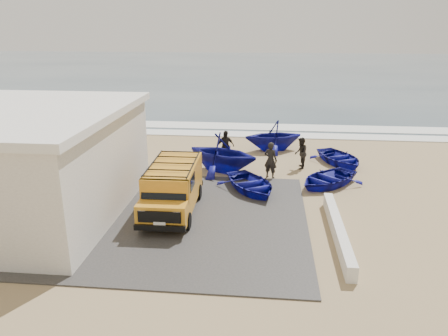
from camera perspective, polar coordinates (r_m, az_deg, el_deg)
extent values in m
plane|color=tan|center=(19.27, -1.60, -4.25)|extent=(160.00, 160.00, 0.00)
cube|color=#3E3C39|center=(17.83, -8.86, -6.35)|extent=(12.00, 10.00, 0.05)
cube|color=#385166|center=(74.04, 4.07, 12.65)|extent=(180.00, 88.00, 0.01)
cube|color=white|center=(30.63, 1.27, 4.45)|extent=(180.00, 1.60, 0.06)
cube|color=white|center=(33.05, 1.62, 5.48)|extent=(180.00, 2.20, 0.04)
cube|color=silver|center=(19.25, -25.22, 0.23)|extent=(8.00, 9.00, 4.00)
cube|color=silver|center=(18.75, -26.11, 6.48)|extent=(8.40, 9.40, 0.30)
cube|color=black|center=(18.74, -12.72, 3.04)|extent=(0.08, 0.70, 0.90)
cube|color=silver|center=(16.50, 14.65, -7.92)|extent=(0.35, 6.00, 0.55)
cube|color=orange|center=(18.19, -6.55, -1.94)|extent=(1.91, 3.81, 1.60)
cube|color=orange|center=(16.23, -8.07, -5.99)|extent=(1.86, 0.90, 0.87)
cube|color=black|center=(16.33, -7.85, -2.86)|extent=(1.70, 0.36, 0.70)
cube|color=black|center=(15.78, -8.44, -6.35)|extent=(1.56, 0.11, 0.44)
cube|color=black|center=(15.93, -8.40, -7.75)|extent=(1.88, 0.17, 0.21)
cube|color=black|center=(17.86, -6.68, 0.64)|extent=(1.81, 3.52, 0.06)
cylinder|color=black|center=(16.95, -10.58, -6.65)|extent=(0.23, 0.68, 0.68)
cylinder|color=black|center=(19.62, -8.34, -2.97)|extent=(0.23, 0.68, 0.68)
cylinder|color=black|center=(16.59, -4.79, -6.95)|extent=(0.23, 0.68, 0.68)
cylinder|color=black|center=(19.31, -3.35, -3.15)|extent=(0.23, 0.68, 0.68)
imported|color=navy|center=(20.18, 3.54, -2.11)|extent=(3.89, 4.29, 0.73)
imported|color=navy|center=(21.45, 13.32, -1.33)|extent=(4.21, 4.25, 0.72)
imported|color=navy|center=(22.67, -0.22, 2.02)|extent=(4.93, 4.66, 2.05)
imported|color=navy|center=(24.91, 14.87, 1.30)|extent=(3.67, 4.15, 0.71)
imported|color=navy|center=(26.78, 6.45, 4.25)|extent=(4.22, 3.90, 1.84)
imported|color=black|center=(21.85, 6.10, 1.02)|extent=(0.80, 0.68, 1.86)
imported|color=black|center=(23.58, 9.99, 1.93)|extent=(0.73, 0.89, 1.69)
imported|color=black|center=(24.25, 0.16, 2.82)|extent=(1.14, 0.90, 1.81)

